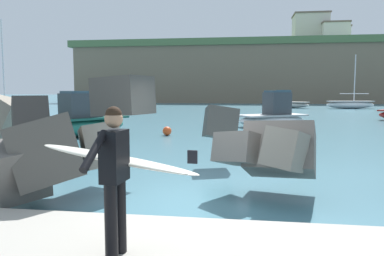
{
  "coord_description": "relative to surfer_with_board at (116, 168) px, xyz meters",
  "views": [
    {
      "loc": [
        0.79,
        -7.43,
        2.19
      ],
      "look_at": [
        -0.36,
        0.5,
        1.4
      ],
      "focal_mm": 35.4,
      "sensor_mm": 36.0,
      "label": 1
    }
  ],
  "objects": [
    {
      "name": "boat_near_centre",
      "position": [
        6.47,
        45.7,
        -0.59
      ],
      "size": [
        6.04,
        4.66,
        2.29
      ],
      "color": "beige",
      "rests_on": "ground"
    },
    {
      "name": "mooring_buoy_middle",
      "position": [
        -9.19,
        37.0,
        -1.06
      ],
      "size": [
        0.44,
        0.44,
        0.44
      ],
      "color": "#E54C1E",
      "rests_on": "ground"
    },
    {
      "name": "boat_mid_right",
      "position": [
        -6.59,
        12.74,
        -0.6
      ],
      "size": [
        4.73,
        6.02,
        2.18
      ],
      "color": "#1E6656",
      "rests_on": "ground"
    },
    {
      "name": "station_building_east",
      "position": [
        17.65,
        87.02,
        12.66
      ],
      "size": [
        4.7,
        7.71,
        5.36
      ],
      "color": "#B2ADA3",
      "rests_on": "headland_bluff"
    },
    {
      "name": "mooring_buoy_outer",
      "position": [
        1.95,
        22.27,
        -1.06
      ],
      "size": [
        0.44,
        0.44,
        0.44
      ],
      "color": "silver",
      "rests_on": "ground"
    },
    {
      "name": "breakwater_jetty",
      "position": [
        -1.88,
        4.92,
        -0.22
      ],
      "size": [
        33.11,
        7.36,
        2.55
      ],
      "color": "#4C4944",
      "rests_on": "ground"
    },
    {
      "name": "station_building_west",
      "position": [
        18.44,
        75.22,
        12.14
      ],
      "size": [
        5.21,
        5.09,
        4.31
      ],
      "color": "silver",
      "rests_on": "headland_bluff"
    },
    {
      "name": "station_building_annex",
      "position": [
        19.98,
        84.4,
        12.38
      ],
      "size": [
        6.51,
        7.35,
        4.8
      ],
      "color": "silver",
      "rests_on": "headland_bluff"
    },
    {
      "name": "mooring_buoy_inner",
      "position": [
        -2.33,
        13.84,
        -1.06
      ],
      "size": [
        0.44,
        0.44,
        0.44
      ],
      "color": "#E54C1E",
      "rests_on": "ground"
    },
    {
      "name": "boat_mid_centre",
      "position": [
        14.05,
        44.36,
        -0.74
      ],
      "size": [
        6.03,
        2.39,
        6.55
      ],
      "color": "white",
      "rests_on": "ground"
    },
    {
      "name": "headland_bluff",
      "position": [
        13.88,
        78.37,
        4.37
      ],
      "size": [
        89.29,
        34.14,
        11.25
      ],
      "color": "#756651",
      "rests_on": "ground"
    },
    {
      "name": "boat_mid_left",
      "position": [
        3.15,
        19.54,
        -0.62
      ],
      "size": [
        4.94,
        4.13,
        2.21
      ],
      "color": "white",
      "rests_on": "ground"
    },
    {
      "name": "ground_plane",
      "position": [
        0.74,
        3.18,
        -1.28
      ],
      "size": [
        400.0,
        400.0,
        0.0
      ],
      "primitive_type": "plane",
      "color": "#42707F"
    },
    {
      "name": "station_building_central",
      "position": [
        14.24,
        77.93,
        13.28
      ],
      "size": [
        7.05,
        6.45,
        6.59
      ],
      "color": "beige",
      "rests_on": "headland_bluff"
    },
    {
      "name": "surfer_with_board",
      "position": [
        0.0,
        0.0,
        0.0
      ],
      "size": [
        2.12,
        1.25,
        1.78
      ],
      "color": "black",
      "rests_on": "walkway_path"
    },
    {
      "name": "boat_far_right",
      "position": [
        -17.77,
        24.25,
        -0.81
      ],
      "size": [
        5.89,
        3.16,
        7.92
      ],
      "color": "white",
      "rests_on": "ground"
    }
  ]
}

